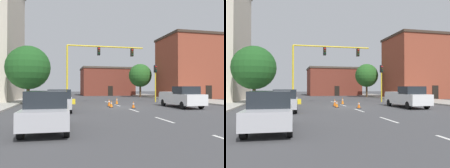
{
  "view_description": "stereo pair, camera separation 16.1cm",
  "coord_description": "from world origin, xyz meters",
  "views": [
    {
      "loc": [
        -5.93,
        -20.55,
        1.91
      ],
      "look_at": [
        0.58,
        7.43,
        2.33
      ],
      "focal_mm": 35.83,
      "sensor_mm": 36.0,
      "label": 1
    },
    {
      "loc": [
        -5.78,
        -20.59,
        1.91
      ],
      "look_at": [
        0.58,
        7.43,
        2.33
      ],
      "focal_mm": 35.83,
      "sensor_mm": 36.0,
      "label": 2
    }
  ],
  "objects": [
    {
      "name": "building_row_right",
      "position": [
        17.32,
        15.1,
        5.49
      ],
      "size": [
        11.14,
        8.89,
        10.96
      ],
      "color": "brown",
      "rests_on": "ground_plane"
    },
    {
      "name": "traffic_light_pole_right",
      "position": [
        6.21,
        6.55,
        3.53
      ],
      "size": [
        0.32,
        0.47,
        4.8
      ],
      "color": "yellow",
      "rests_on": "ground_plane"
    },
    {
      "name": "pickup_truck_white",
      "position": [
        5.27,
        -1.41,
        0.97
      ],
      "size": [
        2.02,
        5.4,
        1.99
      ],
      "color": "white",
      "rests_on": "ground_plane"
    },
    {
      "name": "traffic_cone_roadside_a",
      "position": [
        -1.15,
        1.3,
        0.37
      ],
      "size": [
        0.36,
        0.36,
        0.75
      ],
      "color": "black",
      "rests_on": "ground_plane"
    },
    {
      "name": "building_brick_center",
      "position": [
        5.04,
        32.43,
        3.29
      ],
      "size": [
        12.2,
        8.91,
        6.57
      ],
      "color": "brown",
      "rests_on": "ground_plane"
    },
    {
      "name": "sedan_silver_near_left",
      "position": [
        -6.48,
        -10.26,
        0.89
      ],
      "size": [
        1.93,
        4.53,
        1.74
      ],
      "color": "#B7B7BC",
      "rests_on": "ground_plane"
    },
    {
      "name": "traffic_cone_roadside_d",
      "position": [
        -1.24,
        -0.04,
        0.32
      ],
      "size": [
        0.36,
        0.36,
        0.66
      ],
      "color": "black",
      "rests_on": "ground_plane"
    },
    {
      "name": "tree_left_near",
      "position": [
        -9.4,
        5.74,
        4.09
      ],
      "size": [
        4.86,
        4.86,
        6.53
      ],
      "color": "#4C3823",
      "rests_on": "ground_plane"
    },
    {
      "name": "lane_stripe_seg_3",
      "position": [
        0.0,
        2.5,
        0.0
      ],
      "size": [
        0.16,
        2.4,
        0.01
      ],
      "primitive_type": "cube",
      "color": "silver",
      "rests_on": "ground_plane"
    },
    {
      "name": "sidewalk_right",
      "position": [
        13.26,
        8.0,
        0.07
      ],
      "size": [
        6.0,
        56.0,
        0.14
      ],
      "primitive_type": "cube",
      "color": "#9E998E",
      "rests_on": "ground_plane"
    },
    {
      "name": "lane_stripe_seg_1",
      "position": [
        0.0,
        -8.5,
        0.0
      ],
      "size": [
        0.16,
        2.4,
        0.01
      ],
      "primitive_type": "cube",
      "color": "silver",
      "rests_on": "ground_plane"
    },
    {
      "name": "lane_stripe_seg_4",
      "position": [
        0.0,
        8.0,
        0.0
      ],
      "size": [
        0.16,
        2.4,
        0.01
      ],
      "primitive_type": "cube",
      "color": "silver",
      "rests_on": "ground_plane"
    },
    {
      "name": "traffic_cone_roadside_b",
      "position": [
        0.22,
        3.53,
        0.38
      ],
      "size": [
        0.36,
        0.36,
        0.78
      ],
      "color": "black",
      "rests_on": "ground_plane"
    },
    {
      "name": "traffic_cone_roadside_c",
      "position": [
        0.57,
        -1.18,
        0.3
      ],
      "size": [
        0.36,
        0.36,
        0.62
      ],
      "color": "black",
      "rests_on": "ground_plane"
    },
    {
      "name": "lane_stripe_seg_2",
      "position": [
        0.0,
        -3.0,
        0.0
      ],
      "size": [
        0.16,
        2.4,
        0.01
      ],
      "primitive_type": "cube",
      "color": "silver",
      "rests_on": "ground_plane"
    },
    {
      "name": "tree_right_far",
      "position": [
        9.28,
        20.52,
        4.21
      ],
      "size": [
        4.47,
        4.47,
        6.45
      ],
      "color": "#4C3823",
      "rests_on": "ground_plane"
    },
    {
      "name": "traffic_signal_gantry",
      "position": [
        -3.81,
        5.49,
        2.3
      ],
      "size": [
        10.08,
        1.2,
        6.83
      ],
      "color": "yellow",
      "rests_on": "ground_plane"
    },
    {
      "name": "sedan_silver_mid_left",
      "position": [
        -5.93,
        -2.53,
        0.89
      ],
      "size": [
        2.06,
        4.58,
        1.74
      ],
      "color": "#B7B7BC",
      "rests_on": "ground_plane"
    },
    {
      "name": "ground_plane",
      "position": [
        0.0,
        0.0,
        0.0
      ],
      "size": [
        160.0,
        160.0,
        0.0
      ],
      "primitive_type": "plane",
      "color": "#424244"
    }
  ]
}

